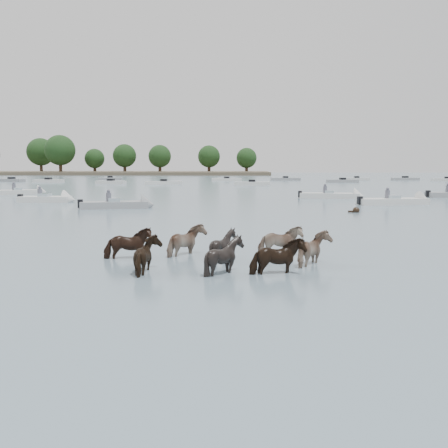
{
  "coord_description": "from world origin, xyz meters",
  "views": [
    {
      "loc": [
        1.84,
        -15.54,
        2.98
      ],
      "look_at": [
        1.22,
        0.81,
        1.1
      ],
      "focal_mm": 40.91,
      "sensor_mm": 36.0,
      "label": 1
    }
  ],
  "objects": [
    {
      "name": "shoreline",
      "position": [
        -70.0,
        150.0,
        0.5
      ],
      "size": [
        160.0,
        30.0,
        1.0
      ],
      "primitive_type": "cube",
      "color": "#4C4233",
      "rests_on": "ground"
    },
    {
      "name": "motorboat_f",
      "position": [
        -20.74,
        36.52,
        0.23
      ],
      "size": [
        5.35,
        3.72,
        1.92
      ],
      "rotation": [
        0.0,
        0.0,
        0.46
      ],
      "color": "silver",
      "rests_on": "ground"
    },
    {
      "name": "ground",
      "position": [
        0.0,
        0.0,
        0.0
      ],
      "size": [
        400.0,
        400.0,
        0.0
      ],
      "primitive_type": "plane",
      "color": "#4D606F",
      "rests_on": "ground"
    },
    {
      "name": "motorboat_d",
      "position": [
        14.06,
        24.12,
        0.22
      ],
      "size": [
        6.03,
        2.76,
        1.92
      ],
      "rotation": [
        0.0,
        0.0,
        0.21
      ],
      "color": "silver",
      "rests_on": "ground"
    },
    {
      "name": "swimming_pony",
      "position": [
        9.0,
        17.2,
        0.1
      ],
      "size": [
        0.72,
        0.44,
        0.44
      ],
      "color": "black",
      "rests_on": "ground"
    },
    {
      "name": "distant_flotilla",
      "position": [
        0.47,
        77.26,
        0.26
      ],
      "size": [
        104.64,
        29.0,
        0.93
      ],
      "color": "gray",
      "rests_on": "ground"
    },
    {
      "name": "pony_herd",
      "position": [
        1.19,
        -0.23,
        0.37
      ],
      "size": [
        7.31,
        4.34,
        1.31
      ],
      "color": "black",
      "rests_on": "ground"
    },
    {
      "name": "motorboat_a",
      "position": [
        -13.67,
        25.48,
        0.23
      ],
      "size": [
        4.7,
        1.64,
        1.92
      ],
      "rotation": [
        0.0,
        0.0,
        0.01
      ],
      "color": "silver",
      "rests_on": "ground"
    },
    {
      "name": "motorboat_c",
      "position": [
        10.48,
        31.29,
        0.22
      ],
      "size": [
        6.0,
        2.41,
        1.92
      ],
      "rotation": [
        0.0,
        0.0,
        -0.14
      ],
      "color": "silver",
      "rests_on": "ground"
    },
    {
      "name": "motorboat_b",
      "position": [
        -6.45,
        19.92,
        0.23
      ],
      "size": [
        5.33,
        2.72,
        1.92
      ],
      "rotation": [
        0.0,
        0.0,
        0.23
      ],
      "color": "gray",
      "rests_on": "ground"
    },
    {
      "name": "treeline",
      "position": [
        -74.58,
        151.2,
        6.61
      ],
      "size": [
        149.94,
        22.57,
        12.59
      ],
      "color": "#382619",
      "rests_on": "ground"
    }
  ]
}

